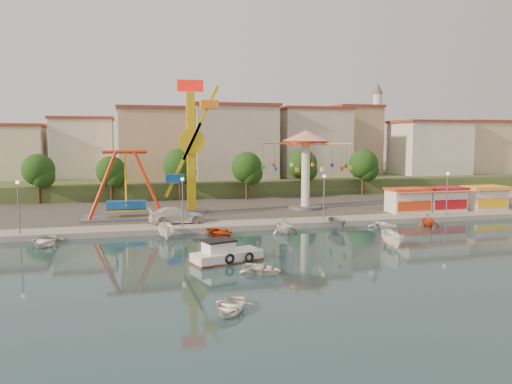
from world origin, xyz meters
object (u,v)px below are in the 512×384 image
object	(u,v)px
pirate_ship_ride	(126,186)
kamikaze_tower	(193,150)
rowboat_a	(261,269)
van	(177,215)
wave_swinger	(306,152)
cabin_motorboat	(225,255)
skiff	(393,240)

from	to	relation	value
pirate_ship_ride	kamikaze_tower	distance (m)	9.51
pirate_ship_ride	rowboat_a	distance (m)	26.92
pirate_ship_ride	rowboat_a	bearing A→B (deg)	-68.49
pirate_ship_ride	van	world-z (taller)	pirate_ship_ride
wave_swinger	rowboat_a	world-z (taller)	wave_swinger
kamikaze_tower	cabin_motorboat	bearing A→B (deg)	-90.99
skiff	rowboat_a	bearing A→B (deg)	-147.41
wave_swinger	rowboat_a	distance (m)	31.32
pirate_ship_ride	cabin_motorboat	bearing A→B (deg)	-69.38
kamikaze_tower	rowboat_a	distance (m)	28.45
kamikaze_tower	skiff	world-z (taller)	kamikaze_tower
skiff	van	distance (m)	23.46
skiff	van	world-z (taller)	van
rowboat_a	wave_swinger	bearing A→B (deg)	23.14
wave_swinger	cabin_motorboat	world-z (taller)	wave_swinger
rowboat_a	van	size ratio (longest dim) A/B	0.55
pirate_ship_ride	wave_swinger	distance (m)	23.50
rowboat_a	skiff	bearing A→B (deg)	-19.75
cabin_motorboat	rowboat_a	size ratio (longest dim) A/B	1.78
pirate_ship_ride	wave_swinger	bearing A→B (deg)	6.16
pirate_ship_ride	cabin_motorboat	world-z (taller)	pirate_ship_ride
skiff	pirate_ship_ride	bearing A→B (deg)	152.08
pirate_ship_ride	rowboat_a	size ratio (longest dim) A/B	2.94
cabin_motorboat	rowboat_a	distance (m)	4.50
pirate_ship_ride	wave_swinger	size ratio (longest dim) A/B	0.86
pirate_ship_ride	skiff	bearing A→B (deg)	-39.42
van	skiff	bearing A→B (deg)	-131.81
wave_swinger	pirate_ship_ride	bearing A→B (deg)	-173.84
kamikaze_tower	skiff	bearing A→B (deg)	-54.78
pirate_ship_ride	kamikaze_tower	bearing A→B (deg)	16.53
wave_swinger	van	xyz separation A→B (m)	(-17.67, -7.15, -6.70)
kamikaze_tower	cabin_motorboat	size ratio (longest dim) A/B	2.73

